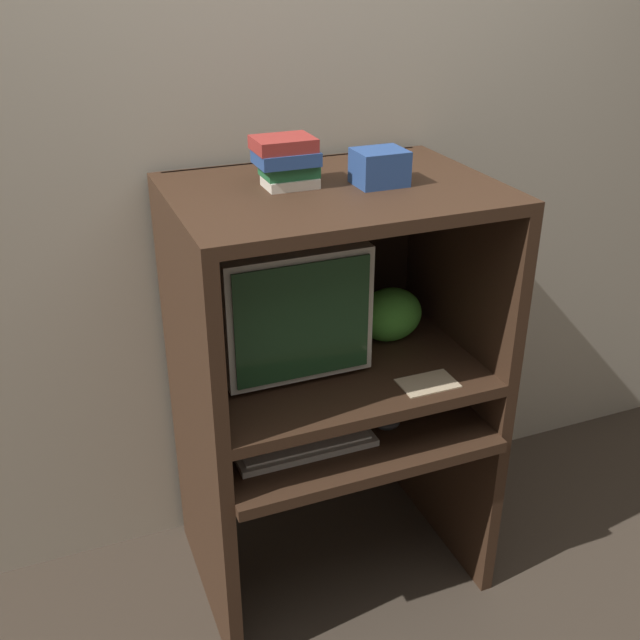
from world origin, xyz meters
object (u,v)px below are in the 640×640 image
at_px(book_stack, 287,160).
at_px(storage_box, 380,167).
at_px(crt_monitor, 280,296).
at_px(snack_bag, 390,314).
at_px(keyboard, 303,443).
at_px(mouse, 388,424).

relative_size(book_stack, storage_box, 1.23).
xyz_separation_m(crt_monitor, book_stack, (0.02, -0.03, 0.41)).
height_order(crt_monitor, snack_bag, crt_monitor).
bearing_deg(snack_bag, crt_monitor, 177.39).
bearing_deg(snack_bag, book_stack, -177.63).
bearing_deg(crt_monitor, keyboard, -94.38).
distance_m(keyboard, snack_bag, 0.50).
bearing_deg(storage_box, keyboard, -155.70).
height_order(crt_monitor, mouse, crt_monitor).
bearing_deg(snack_bag, storage_box, -138.37).
bearing_deg(book_stack, keyboard, -100.22).
distance_m(snack_bag, book_stack, 0.64).
height_order(mouse, book_stack, book_stack).
xyz_separation_m(crt_monitor, mouse, (0.26, -0.24, -0.37)).
xyz_separation_m(keyboard, book_stack, (0.04, 0.20, 0.79)).
relative_size(keyboard, storage_box, 3.03).
height_order(crt_monitor, keyboard, crt_monitor).
bearing_deg(keyboard, snack_bag, 29.51).
relative_size(crt_monitor, book_stack, 2.54).
distance_m(keyboard, book_stack, 0.81).
bearing_deg(snack_bag, mouse, -115.18).
distance_m(snack_bag, storage_box, 0.53).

